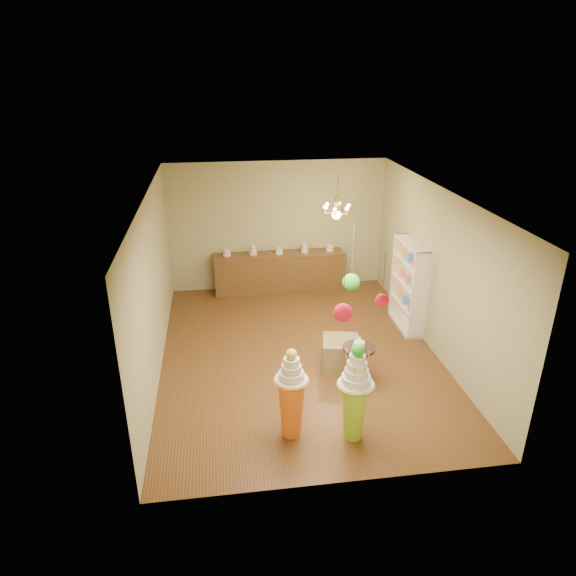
{
  "coord_description": "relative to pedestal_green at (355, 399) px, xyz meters",
  "views": [
    {
      "loc": [
        -1.37,
        -8.15,
        4.92
      ],
      "look_at": [
        -0.21,
        0.0,
        1.34
      ],
      "focal_mm": 32.0,
      "sensor_mm": 36.0,
      "label": 1
    }
  ],
  "objects": [
    {
      "name": "wall_left",
      "position": [
        -2.89,
        2.41,
        0.84
      ],
      "size": [
        0.04,
        6.5,
        3.0
      ],
      "primitive_type": "cube",
      "color": "tan",
      "rests_on": "ground"
    },
    {
      "name": "burlap_riser",
      "position": [
        0.24,
        1.83,
        -0.38
      ],
      "size": [
        0.73,
        0.73,
        0.56
      ],
      "primitive_type": "cube",
      "rotation": [
        0.0,
        0.0,
        -0.2
      ],
      "color": "olive",
      "rests_on": "floor"
    },
    {
      "name": "floor",
      "position": [
        -0.39,
        2.41,
        -0.66
      ],
      "size": [
        6.5,
        6.5,
        0.0
      ],
      "primitive_type": "plane",
      "color": "#543317",
      "rests_on": "ground"
    },
    {
      "name": "pedestal_orange",
      "position": [
        -0.87,
        0.19,
        -0.07
      ],
      "size": [
        0.6,
        0.6,
        1.41
      ],
      "rotation": [
        0.0,
        0.0,
        0.38
      ],
      "color": "orange",
      "rests_on": "floor"
    },
    {
      "name": "pom_red_right",
      "position": [
        0.1,
        -0.5,
        1.74
      ],
      "size": [
        0.17,
        0.17,
        0.69
      ],
      "color": "#453832",
      "rests_on": "ceiling"
    },
    {
      "name": "wall_back",
      "position": [
        -0.39,
        5.66,
        0.84
      ],
      "size": [
        5.0,
        0.04,
        3.0
      ],
      "primitive_type": "cube",
      "color": "tan",
      "rests_on": "ground"
    },
    {
      "name": "shelving_unit",
      "position": [
        1.95,
        3.21,
        0.24
      ],
      "size": [
        0.33,
        1.2,
        1.8
      ],
      "color": "white",
      "rests_on": "floor"
    },
    {
      "name": "round_table",
      "position": [
        0.42,
        1.33,
        -0.21
      ],
      "size": [
        0.7,
        0.7,
        0.69
      ],
      "rotation": [
        0.0,
        0.0,
        0.39
      ],
      "color": "black",
      "rests_on": "floor"
    },
    {
      "name": "sideboard",
      "position": [
        -0.39,
        5.38,
        -0.18
      ],
      "size": [
        3.04,
        0.54,
        1.16
      ],
      "color": "#56391B",
      "rests_on": "floor"
    },
    {
      "name": "chandelier",
      "position": [
        0.55,
        3.77,
        1.64
      ],
      "size": [
        0.64,
        0.64,
        0.85
      ],
      "rotation": [
        0.0,
        0.0,
        0.13
      ],
      "color": "gold",
      "rests_on": "ceiling"
    },
    {
      "name": "wall_front",
      "position": [
        -0.39,
        -0.84,
        0.84
      ],
      "size": [
        5.0,
        0.04,
        3.0
      ],
      "primitive_type": "cube",
      "color": "tan",
      "rests_on": "ground"
    },
    {
      "name": "ceiling",
      "position": [
        -0.39,
        2.41,
        2.34
      ],
      "size": [
        6.5,
        6.5,
        0.0
      ],
      "primitive_type": "plane",
      "rotation": [
        3.14,
        0.0,
        0.0
      ],
      "color": "beige",
      "rests_on": "ground"
    },
    {
      "name": "vase",
      "position": [
        0.42,
        1.33,
        0.13
      ],
      "size": [
        0.21,
        0.21,
        0.2
      ],
      "primitive_type": "imported",
      "rotation": [
        0.0,
        0.0,
        0.13
      ],
      "color": "white",
      "rests_on": "round_table"
    },
    {
      "name": "pedestal_green",
      "position": [
        0.0,
        0.0,
        0.0
      ],
      "size": [
        0.52,
        0.52,
        1.53
      ],
      "rotation": [
        0.0,
        0.0,
        -0.07
      ],
      "color": "#99CD2D",
      "rests_on": "floor"
    },
    {
      "name": "pom_red_left",
      "position": [
        -0.31,
        -0.29,
        1.5
      ],
      "size": [
        0.23,
        0.23,
        0.96
      ],
      "color": "#453832",
      "rests_on": "ceiling"
    },
    {
      "name": "wall_right",
      "position": [
        2.11,
        2.41,
        0.84
      ],
      "size": [
        0.04,
        6.5,
        3.0
      ],
      "primitive_type": "cube",
      "color": "tan",
      "rests_on": "ground"
    },
    {
      "name": "pom_green_mid",
      "position": [
        0.1,
        0.87,
        1.4
      ],
      "size": [
        0.26,
        0.26,
        1.07
      ],
      "color": "#453832",
      "rests_on": "ceiling"
    }
  ]
}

